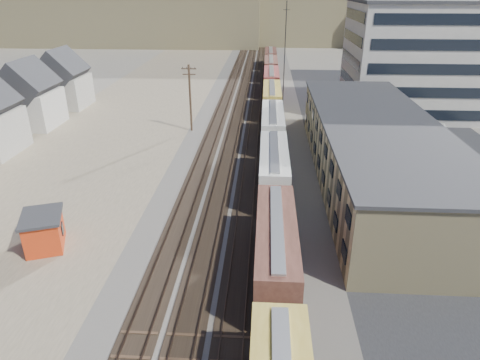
# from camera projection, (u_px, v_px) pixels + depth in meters

# --- Properties ---
(ground) EXTENTS (300.00, 300.00, 0.00)m
(ground) POSITION_uv_depth(u_px,v_px,m) (217.00, 338.00, 27.27)
(ground) COLOR #6B6356
(ground) RESTS_ON ground
(ballast_bed) EXTENTS (18.00, 200.00, 0.06)m
(ballast_bed) POSITION_uv_depth(u_px,v_px,m) (249.00, 117.00, 72.62)
(ballast_bed) COLOR #4C4742
(ballast_bed) RESTS_ON ground
(dirt_yard) EXTENTS (24.00, 180.00, 0.03)m
(dirt_yard) POSITION_uv_depth(u_px,v_px,m) (114.00, 133.00, 64.66)
(dirt_yard) COLOR #6F624C
(dirt_yard) RESTS_ON ground
(asphalt_lot) EXTENTS (26.00, 120.00, 0.04)m
(asphalt_lot) POSITION_uv_depth(u_px,v_px,m) (407.00, 151.00, 57.80)
(asphalt_lot) COLOR #232326
(asphalt_lot) RESTS_ON ground
(rail_tracks) EXTENTS (11.40, 200.00, 0.24)m
(rail_tracks) POSITION_uv_depth(u_px,v_px,m) (246.00, 116.00, 72.62)
(rail_tracks) COLOR black
(rail_tracks) RESTS_ON ground
(freight_train) EXTENTS (3.00, 119.74, 4.46)m
(freight_train) POSITION_uv_depth(u_px,v_px,m) (272.00, 110.00, 66.44)
(freight_train) COLOR black
(freight_train) RESTS_ON ground
(warehouse) EXTENTS (12.40, 40.40, 7.25)m
(warehouse) POSITION_uv_depth(u_px,v_px,m) (374.00, 151.00, 47.60)
(warehouse) COLOR tan
(warehouse) RESTS_ON ground
(office_tower) EXTENTS (22.60, 18.60, 18.45)m
(office_tower) POSITION_uv_depth(u_px,v_px,m) (417.00, 58.00, 71.72)
(office_tower) COLOR #9E998E
(office_tower) RESTS_ON ground
(utility_pole_north) EXTENTS (2.20, 0.32, 10.00)m
(utility_pole_north) POSITION_uv_depth(u_px,v_px,m) (190.00, 97.00, 63.63)
(utility_pole_north) COLOR #382619
(utility_pole_north) RESTS_ON ground
(radio_mast) EXTENTS (1.20, 0.16, 18.00)m
(radio_mast) POSITION_uv_depth(u_px,v_px,m) (285.00, 53.00, 77.57)
(radio_mast) COLOR black
(radio_mast) RESTS_ON ground
(hills_north) EXTENTS (265.00, 80.00, 32.00)m
(hills_north) POSITION_uv_depth(u_px,v_px,m) (262.00, 2.00, 173.73)
(hills_north) COLOR brown
(hills_north) RESTS_ON ground
(maintenance_shed) EXTENTS (4.48, 5.03, 3.06)m
(maintenance_shed) POSITION_uv_depth(u_px,v_px,m) (44.00, 231.00, 36.15)
(maintenance_shed) COLOR red
(maintenance_shed) RESTS_ON ground
(parked_car_blue) EXTENTS (4.32, 5.76, 1.45)m
(parked_car_blue) POSITION_uv_depth(u_px,v_px,m) (403.00, 141.00, 59.24)
(parked_car_blue) COLOR navy
(parked_car_blue) RESTS_ON ground
(parked_car_far) EXTENTS (2.88, 4.50, 1.43)m
(parked_car_far) POSITION_uv_depth(u_px,v_px,m) (441.00, 129.00, 64.46)
(parked_car_far) COLOR white
(parked_car_far) RESTS_ON ground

